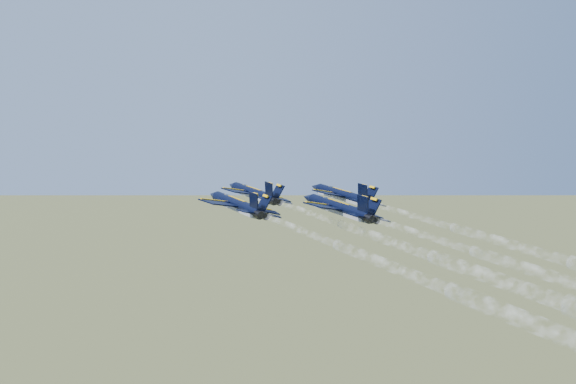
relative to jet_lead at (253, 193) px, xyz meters
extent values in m
cylinder|color=black|center=(0.13, -0.31, 0.04)|extent=(6.68, 12.90, 2.01)
cone|color=black|center=(-2.75, 6.97, 0.04)|extent=(2.81, 3.13, 2.01)
ellipsoid|color=black|center=(-0.99, 2.86, 0.56)|extent=(1.92, 2.61, 1.01)
cube|color=gray|center=(0.00, -0.36, -0.59)|extent=(5.75, 11.48, 0.77)
cube|color=black|center=(-2.64, -2.25, 0.70)|extent=(6.34, 6.01, 1.46)
cube|color=yellow|center=(-3.23, -0.68, 0.79)|extent=(4.42, 3.74, 1.46)
cube|color=black|center=(3.44, 0.15, -0.82)|extent=(5.80, 3.50, 1.46)
cube|color=yellow|center=(2.84, 1.72, -0.72)|extent=(5.47, 0.69, 1.46)
cube|color=black|center=(0.55, -6.86, 0.50)|extent=(2.92, 2.89, 0.71)
cube|color=black|center=(4.30, -5.37, -0.43)|extent=(2.54, 1.60, 0.71)
cube|color=black|center=(1.70, -5.66, 1.57)|extent=(1.15, 2.16, 2.57)
cube|color=black|center=(3.22, -5.06, 1.19)|extent=(2.15, 2.55, 2.28)
cylinder|color=black|center=(2.26, -6.92, 0.04)|extent=(1.65, 1.58, 1.30)
cylinder|color=black|center=(3.06, -6.61, -0.16)|extent=(1.65, 1.58, 1.30)
cylinder|color=black|center=(-4.53, -14.59, 0.04)|extent=(6.68, 12.90, 2.01)
cone|color=black|center=(-7.40, -7.32, 0.04)|extent=(2.81, 3.13, 2.01)
ellipsoid|color=black|center=(-5.65, -11.43, 0.56)|extent=(1.92, 2.61, 1.01)
cube|color=gray|center=(-4.66, -14.64, -0.59)|extent=(5.75, 11.48, 0.77)
cube|color=black|center=(-7.29, -16.53, 0.70)|extent=(6.34, 6.01, 1.46)
cube|color=yellow|center=(-7.89, -14.97, 0.79)|extent=(4.42, 3.74, 1.46)
cube|color=black|center=(-1.22, -14.13, -0.82)|extent=(5.80, 3.50, 1.46)
cube|color=yellow|center=(-1.81, -12.56, -0.72)|extent=(5.47, 0.69, 1.46)
cube|color=black|center=(-4.11, -21.14, 0.50)|extent=(2.92, 2.89, 0.71)
cube|color=black|center=(-0.35, -19.65, -0.43)|extent=(2.54, 1.60, 0.71)
cube|color=black|center=(-2.95, -19.94, 1.57)|extent=(1.15, 2.16, 2.57)
cube|color=black|center=(-1.43, -19.34, 1.19)|extent=(2.15, 2.55, 2.28)
cylinder|color=black|center=(-2.40, -21.21, 0.04)|extent=(1.65, 1.58, 1.30)
cylinder|color=black|center=(-1.59, -20.89, -0.16)|extent=(1.65, 1.58, 1.30)
cylinder|color=black|center=(13.99, -6.13, 0.04)|extent=(6.68, 12.90, 2.01)
cone|color=black|center=(11.11, 1.14, 0.04)|extent=(2.81, 3.13, 2.01)
ellipsoid|color=black|center=(12.87, -2.97, 0.56)|extent=(1.92, 2.61, 1.01)
cube|color=gray|center=(13.85, -6.19, -0.59)|extent=(5.75, 11.48, 0.77)
cube|color=black|center=(11.22, -8.08, 0.70)|extent=(6.34, 6.01, 1.46)
cube|color=yellow|center=(10.62, -6.51, 0.79)|extent=(4.42, 3.74, 1.46)
cube|color=black|center=(17.30, -5.67, -0.82)|extent=(5.80, 3.50, 1.46)
cube|color=yellow|center=(16.70, -4.11, -0.72)|extent=(5.47, 0.69, 1.46)
cube|color=black|center=(14.41, -12.68, 0.50)|extent=(2.92, 2.89, 0.71)
cube|color=black|center=(18.16, -11.20, -0.43)|extent=(2.54, 1.60, 0.71)
cube|color=black|center=(15.56, -11.48, 1.57)|extent=(1.15, 2.16, 2.57)
cube|color=black|center=(17.08, -10.88, 1.19)|extent=(2.15, 2.55, 2.28)
cylinder|color=black|center=(16.12, -12.75, 0.04)|extent=(1.65, 1.58, 1.30)
cylinder|color=black|center=(16.92, -12.43, -0.16)|extent=(1.65, 1.58, 1.30)
cylinder|color=black|center=(9.06, -21.06, 0.04)|extent=(6.68, 12.90, 2.01)
cone|color=black|center=(6.18, -13.79, 0.04)|extent=(2.81, 3.13, 2.01)
ellipsoid|color=black|center=(7.94, -17.90, 0.56)|extent=(1.92, 2.61, 1.01)
cube|color=gray|center=(8.92, -21.11, -0.59)|extent=(5.75, 11.48, 0.77)
cube|color=black|center=(6.29, -23.00, 0.70)|extent=(6.34, 6.01, 1.46)
cube|color=yellow|center=(5.69, -21.44, 0.79)|extent=(4.42, 3.74, 1.46)
cube|color=black|center=(12.37, -20.60, -0.82)|extent=(5.80, 3.50, 1.46)
cube|color=yellow|center=(11.77, -19.03, -0.72)|extent=(5.47, 0.69, 1.46)
cube|color=black|center=(9.48, -27.61, 0.50)|extent=(2.92, 2.89, 0.71)
cube|color=black|center=(13.23, -26.12, -0.43)|extent=(2.54, 1.60, 0.71)
cube|color=black|center=(10.63, -26.41, 1.57)|extent=(1.15, 2.16, 2.57)
cube|color=black|center=(12.15, -25.81, 1.19)|extent=(2.15, 2.55, 2.28)
cylinder|color=black|center=(11.19, -27.68, 0.04)|extent=(1.65, 1.58, 1.30)
cylinder|color=black|center=(11.99, -27.36, -0.16)|extent=(1.65, 1.58, 1.30)
cylinder|color=white|center=(5.96, -15.03, 0.04)|extent=(7.77, 17.54, 1.07)
cylinder|color=white|center=(12.36, -31.21, 0.04)|extent=(8.15, 17.68, 1.47)
cylinder|color=white|center=(18.76, -47.38, 0.04)|extent=(8.59, 17.86, 1.94)
cylinder|color=white|center=(1.30, -29.32, 0.04)|extent=(7.77, 17.54, 1.07)
cylinder|color=white|center=(7.70, -45.49, 0.04)|extent=(8.15, 17.68, 1.47)
cylinder|color=white|center=(14.10, -61.66, 0.04)|extent=(8.59, 17.86, 1.94)
cylinder|color=white|center=(19.82, -20.86, 0.04)|extent=(7.77, 17.54, 1.07)
cylinder|color=white|center=(26.21, -37.03, 0.04)|extent=(8.15, 17.68, 1.47)
cylinder|color=white|center=(14.89, -35.79, 0.04)|extent=(7.77, 17.54, 1.07)
cylinder|color=white|center=(21.28, -51.96, 0.04)|extent=(8.15, 17.68, 1.47)
camera|label=1|loc=(-16.18, -106.69, 12.18)|focal=40.00mm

